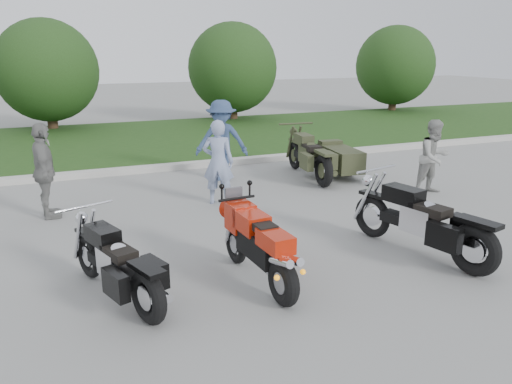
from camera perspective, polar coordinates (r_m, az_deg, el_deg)
name	(u,v)px	position (r m, az deg, el deg)	size (l,w,h in m)	color
ground	(285,255)	(7.44, 3.32, -7.25)	(80.00, 80.00, 0.00)	gray
curb	(184,166)	(12.84, -8.21, 2.99)	(60.00, 0.30, 0.15)	#BBB8B0
grass_strip	(153,139)	(16.82, -11.70, 5.90)	(60.00, 8.00, 0.14)	#30521C
tree_mid_left	(47,71)	(19.67, -22.79, 12.67)	(3.60, 3.60, 4.00)	#3F2B1C
tree_mid_right	(233,68)	(20.87, -2.69, 13.99)	(3.60, 3.60, 4.00)	#3F2B1C
tree_far_right	(395,65)	(24.72, 15.61, 13.76)	(3.60, 3.60, 4.00)	#3F2B1C
sportbike_red	(259,244)	(6.39, 0.34, -5.95)	(0.41, 1.96, 0.93)	black
cruiser_left	(119,268)	(6.23, -15.39, -8.33)	(0.90, 2.11, 0.84)	black
cruiser_right	(426,225)	(7.64, 18.83, -3.56)	(0.83, 2.45, 0.96)	black
cruiser_sidecar	(328,158)	(11.88, 8.23, 3.84)	(1.38, 2.55, 0.98)	black
person_stripe	(218,162)	(9.67, -4.34, 3.40)	(0.60, 0.40, 1.66)	#8C9BBF
person_grey	(434,157)	(11.01, 19.68, 3.78)	(0.76, 0.59, 1.55)	#999994
person_denim	(222,141)	(11.45, -3.96, 5.87)	(1.19, 0.69, 1.85)	#33476B
person_back	(44,171)	(9.56, -23.02, 2.18)	(1.01, 0.42, 1.72)	gray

